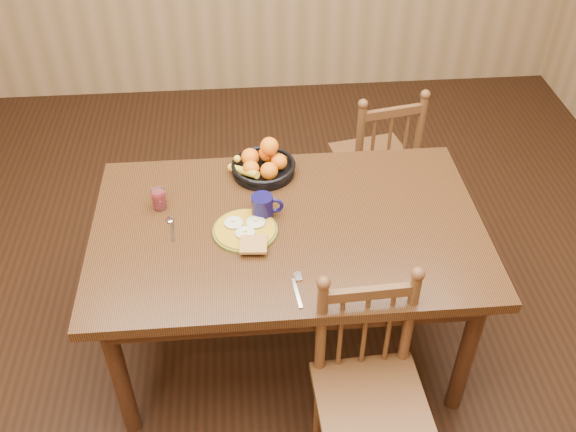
{
  "coord_description": "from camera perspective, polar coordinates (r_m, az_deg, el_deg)",
  "views": [
    {
      "loc": [
        -0.16,
        -1.96,
        2.48
      ],
      "look_at": [
        0.0,
        0.0,
        0.8
      ],
      "focal_mm": 40.0,
      "sensor_mm": 36.0,
      "label": 1
    }
  ],
  "objects": [
    {
      "name": "breakfast_plate",
      "position": [
        2.59,
        -3.79,
        -1.29
      ],
      "size": [
        0.26,
        0.29,
        0.04
      ],
      "color": "#59601E",
      "rests_on": "dining_table"
    },
    {
      "name": "coffee_mug",
      "position": [
        2.64,
        -2.2,
        0.88
      ],
      "size": [
        0.13,
        0.09,
        0.1
      ],
      "color": "#0F0B3E",
      "rests_on": "dining_table"
    },
    {
      "name": "chair_near",
      "position": [
        2.5,
        7.22,
        -15.1
      ],
      "size": [
        0.42,
        0.4,
        0.89
      ],
      "rotation": [
        0.0,
        0.0,
        0.05
      ],
      "color": "#4A2916",
      "rests_on": "ground"
    },
    {
      "name": "room",
      "position": [
        2.27,
        0.0,
        10.62
      ],
      "size": [
        4.52,
        5.02,
        2.72
      ],
      "color": "black",
      "rests_on": "ground"
    },
    {
      "name": "juice_glass",
      "position": [
        2.74,
        -11.4,
        1.46
      ],
      "size": [
        0.06,
        0.06,
        0.09
      ],
      "color": "silver",
      "rests_on": "dining_table"
    },
    {
      "name": "spoon",
      "position": [
        2.67,
        -10.36,
        -0.66
      ],
      "size": [
        0.04,
        0.16,
        0.01
      ],
      "rotation": [
        0.0,
        0.0,
        0.09
      ],
      "color": "silver",
      "rests_on": "dining_table"
    },
    {
      "name": "dining_table",
      "position": [
        2.68,
        0.0,
        -2.2
      ],
      "size": [
        1.6,
        1.0,
        0.75
      ],
      "color": "black",
      "rests_on": "ground"
    },
    {
      "name": "chair_far",
      "position": [
        3.57,
        7.82,
        4.96
      ],
      "size": [
        0.47,
        0.45,
        0.89
      ],
      "rotation": [
        0.0,
        0.0,
        3.34
      ],
      "color": "#4A2916",
      "rests_on": "ground"
    },
    {
      "name": "fork",
      "position": [
        2.37,
        0.84,
        -6.36
      ],
      "size": [
        0.04,
        0.18,
        0.0
      ],
      "rotation": [
        0.0,
        0.0,
        0.11
      ],
      "color": "silver",
      "rests_on": "dining_table"
    },
    {
      "name": "fruit_bowl",
      "position": [
        2.88,
        -2.23,
        4.63
      ],
      "size": [
        0.29,
        0.29,
        0.17
      ],
      "color": "black",
      "rests_on": "dining_table"
    }
  ]
}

